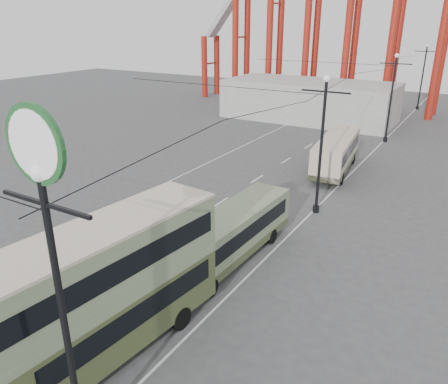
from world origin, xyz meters
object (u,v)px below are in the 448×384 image
Objects in this scene: single_decker_green at (230,234)px; single_decker_cream at (336,152)px; double_decker_bus at (102,288)px; lamp_post_near at (47,220)px; pedestrian at (135,257)px.

single_decker_green is 18.15m from single_decker_cream.
double_decker_bus is 27.08m from single_decker_cream.
single_decker_cream is at bearing 91.22° from single_decker_green.
single_decker_cream is (-1.66, 30.40, -6.13)m from lamp_post_near.
single_decker_cream is (0.54, 27.03, -1.41)m from double_decker_bus.
double_decker_bus is (-2.21, 3.36, -4.72)m from lamp_post_near.
double_decker_bus reaches higher than single_decker_green.
single_decker_green is (0.38, 8.89, -1.53)m from double_decker_bus.
lamp_post_near reaches higher than single_decker_green.
single_decker_green is at bearing 93.27° from double_decker_bus.
single_decker_green is 5.22m from pedestrian.
lamp_post_near is 1.06× the size of single_decker_green.
single_decker_cream reaches higher than pedestrian.
single_decker_green is at bearing -133.06° from pedestrian.
lamp_post_near is at bearing -93.93° from single_decker_cream.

